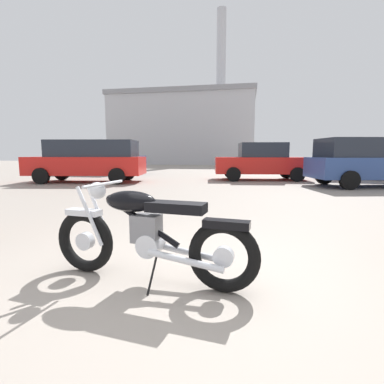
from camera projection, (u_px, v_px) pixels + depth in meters
The scene contains 8 objects.
ground_plane at pixel (172, 286), 2.67m from camera, with size 80.00×80.00×0.00m, color gray.
vintage_motorcycle at pixel (147, 235), 2.73m from camera, with size 2.07×0.70×0.94m.
white_estate_far at pixel (262, 161), 13.18m from camera, with size 4.34×2.21×1.67m.
silver_sedan_mid at pixel (89, 160), 12.17m from camera, with size 4.88×2.40×1.74m.
dark_sedan_left at pixel (101, 158), 17.01m from camera, with size 4.79×2.16×1.74m.
blue_hatchback_right at pixel (375, 161), 10.47m from camera, with size 4.93×2.57×1.74m.
pale_sedan_back at pixel (368, 159), 13.64m from camera, with size 4.91×2.50×1.74m.
industrial_building at pixel (189, 130), 36.13m from camera, with size 16.52×13.89×17.85m.
Camera 1 is at (0.55, -2.48, 1.21)m, focal length 27.21 mm.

